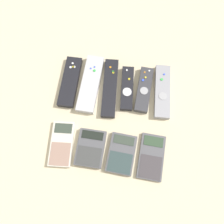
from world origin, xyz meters
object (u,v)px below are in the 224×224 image
remote_1 (90,84)px  remote_2 (110,88)px  remote_0 (70,82)px  remote_4 (144,90)px  calculator_1 (91,148)px  remote_5 (162,91)px  calculator_3 (151,157)px  calculator_2 (121,154)px  calculator_0 (62,144)px  remote_3 (127,88)px

remote_1 → remote_2: 0.07m
remote_0 → remote_1: 0.07m
remote_4 → calculator_1: (-0.15, -0.22, -0.00)m
remote_4 → calculator_1: 0.27m
remote_5 → calculator_3: bearing=-97.5°
remote_2 → calculator_2: bearing=-76.8°
remote_2 → remote_1: bearing=172.4°
remote_0 → remote_4: (0.26, 0.00, 0.00)m
calculator_2 → remote_0: bearing=136.6°
remote_1 → remote_4: remote_1 is taller
remote_0 → remote_5: bearing=1.2°
remote_4 → calculator_3: size_ratio=1.13×
remote_2 → calculator_0: (-0.13, -0.21, -0.00)m
calculator_1 → calculator_3: calculator_1 is taller
remote_4 → remote_3: bearing=-175.4°
remote_1 → calculator_1: remote_1 is taller
remote_3 → calculator_2: 0.22m
remote_0 → remote_3: 0.20m
remote_3 → remote_1: bearing=176.8°
remote_1 → calculator_0: remote_1 is taller
calculator_0 → calculator_2: same height
remote_5 → remote_2: bearing=-179.5°
remote_4 → calculator_0: remote_4 is taller
remote_2 → remote_4: (0.12, 0.01, 0.00)m
remote_4 → calculator_3: bearing=-75.7°
remote_0 → calculator_2: bearing=-46.8°
remote_0 → remote_4: 0.26m
remote_2 → remote_3: (0.06, 0.01, -0.00)m
remote_5 → calculator_0: (-0.30, -0.22, -0.00)m
remote_2 → calculator_3: 0.27m
remote_5 → calculator_2: (-0.11, -0.23, -0.00)m
remote_4 → calculator_0: size_ratio=1.11×
remote_0 → remote_5: same height
calculator_0 → remote_1: bearing=71.2°
remote_4 → calculator_2: bearing=-99.5°
remote_1 → remote_2: size_ratio=0.98×
remote_2 → remote_3: bearing=2.1°
remote_0 → remote_2: size_ratio=0.86×
remote_4 → calculator_3: remote_4 is taller
remote_1 → remote_4: (0.18, 0.00, -0.00)m
remote_2 → calculator_2: size_ratio=1.67×
remote_1 → calculator_0: (-0.06, -0.22, -0.00)m
remote_1 → remote_0: bearing=-177.7°
remote_4 → remote_5: bearing=5.2°
remote_2 → remote_3: same height
calculator_0 → calculator_2: bearing=-5.8°
remote_3 → remote_5: 0.12m
calculator_3 → calculator_0: bearing=-177.8°
remote_3 → calculator_0: bearing=-134.1°
remote_3 → remote_4: bearing=-2.5°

